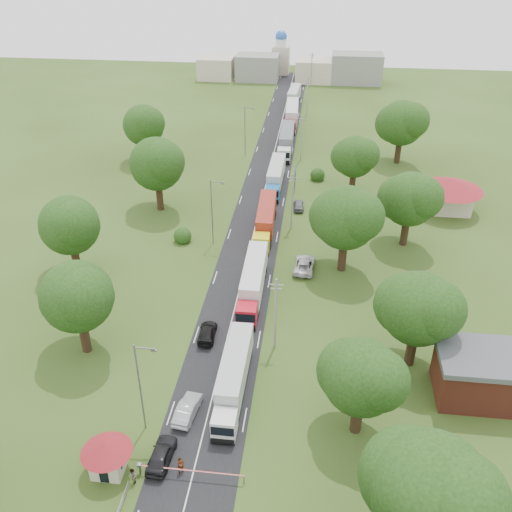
# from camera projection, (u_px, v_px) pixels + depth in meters

# --- Properties ---
(ground) EXTENTS (260.00, 260.00, 0.00)m
(ground) POSITION_uv_depth(u_px,v_px,m) (235.00, 306.00, 69.86)
(ground) COLOR #2F4316
(ground) RESTS_ON ground
(road) EXTENTS (8.00, 200.00, 0.04)m
(road) POSITION_uv_depth(u_px,v_px,m) (255.00, 229.00, 86.87)
(road) COLOR black
(road) RESTS_ON ground
(boom_barrier) EXTENTS (9.22, 0.35, 1.18)m
(boom_barrier) POSITION_uv_depth(u_px,v_px,m) (176.00, 470.00, 48.28)
(boom_barrier) COLOR slate
(boom_barrier) RESTS_ON ground
(guard_booth) EXTENTS (4.40, 4.40, 3.45)m
(guard_booth) POSITION_uv_depth(u_px,v_px,m) (107.00, 453.00, 48.21)
(guard_booth) COLOR beige
(guard_booth) RESTS_ON ground
(info_sign) EXTENTS (0.12, 3.10, 4.10)m
(info_sign) POSITION_uv_depth(u_px,v_px,m) (295.00, 174.00, 97.55)
(info_sign) COLOR slate
(info_sign) RESTS_ON ground
(pole_1) EXTENTS (1.60, 0.24, 9.00)m
(pole_1) POSITION_uv_depth(u_px,v_px,m) (276.00, 313.00, 60.94)
(pole_1) COLOR gray
(pole_1) RESTS_ON ground
(pole_2) EXTENTS (1.60, 0.24, 9.00)m
(pole_2) POSITION_uv_depth(u_px,v_px,m) (292.00, 200.00, 84.75)
(pole_2) COLOR gray
(pole_2) RESTS_ON ground
(pole_3) EXTENTS (1.60, 0.24, 9.00)m
(pole_3) POSITION_uv_depth(u_px,v_px,m) (301.00, 137.00, 108.56)
(pole_3) COLOR gray
(pole_3) RESTS_ON ground
(pole_4) EXTENTS (1.60, 0.24, 9.00)m
(pole_4) POSITION_uv_depth(u_px,v_px,m) (307.00, 97.00, 132.36)
(pole_4) COLOR gray
(pole_4) RESTS_ON ground
(pole_5) EXTENTS (1.60, 0.24, 9.00)m
(pole_5) POSITION_uv_depth(u_px,v_px,m) (311.00, 69.00, 156.17)
(pole_5) COLOR gray
(pole_5) RESTS_ON ground
(lamp_0) EXTENTS (2.03, 0.22, 10.00)m
(lamp_0) POSITION_uv_depth(u_px,v_px,m) (141.00, 384.00, 50.53)
(lamp_0) COLOR slate
(lamp_0) RESTS_ON ground
(lamp_1) EXTENTS (2.03, 0.22, 10.00)m
(lamp_1) POSITION_uv_depth(u_px,v_px,m) (213.00, 209.00, 80.29)
(lamp_1) COLOR slate
(lamp_1) RESTS_ON ground
(lamp_2) EXTENTS (2.03, 0.22, 10.00)m
(lamp_2) POSITION_uv_depth(u_px,v_px,m) (246.00, 129.00, 110.05)
(lamp_2) COLOR slate
(lamp_2) RESTS_ON ground
(tree_1) EXTENTS (9.60, 9.60, 12.05)m
(tree_1) POSITION_uv_depth(u_px,v_px,m) (430.00, 489.00, 38.64)
(tree_1) COLOR #382616
(tree_1) RESTS_ON ground
(tree_2) EXTENTS (8.00, 8.00, 10.10)m
(tree_2) POSITION_uv_depth(u_px,v_px,m) (362.00, 376.00, 49.87)
(tree_2) COLOR #382616
(tree_2) RESTS_ON ground
(tree_3) EXTENTS (8.80, 8.80, 11.07)m
(tree_3) POSITION_uv_depth(u_px,v_px,m) (418.00, 308.00, 57.45)
(tree_3) COLOR #382616
(tree_3) RESTS_ON ground
(tree_4) EXTENTS (9.60, 9.60, 12.05)m
(tree_4) POSITION_uv_depth(u_px,v_px,m) (346.00, 217.00, 73.15)
(tree_4) COLOR #382616
(tree_4) RESTS_ON ground
(tree_5) EXTENTS (8.80, 8.80, 11.07)m
(tree_5) POSITION_uv_depth(u_px,v_px,m) (410.00, 199.00, 79.36)
(tree_5) COLOR #382616
(tree_5) RESTS_ON ground
(tree_6) EXTENTS (8.00, 8.00, 10.10)m
(tree_6) POSITION_uv_depth(u_px,v_px,m) (355.00, 156.00, 94.83)
(tree_6) COLOR #382616
(tree_6) RESTS_ON ground
(tree_7) EXTENTS (9.60, 9.60, 12.05)m
(tree_7) POSITION_uv_depth(u_px,v_px,m) (402.00, 123.00, 106.06)
(tree_7) COLOR #382616
(tree_7) RESTS_ON ground
(tree_10) EXTENTS (8.80, 8.80, 11.07)m
(tree_10) POSITION_uv_depth(u_px,v_px,m) (77.00, 296.00, 59.27)
(tree_10) COLOR #382616
(tree_10) RESTS_ON ground
(tree_11) EXTENTS (8.80, 8.80, 11.07)m
(tree_11) POSITION_uv_depth(u_px,v_px,m) (70.00, 225.00, 72.73)
(tree_11) COLOR #382616
(tree_11) RESTS_ON ground
(tree_12) EXTENTS (9.60, 9.60, 12.05)m
(tree_12) POSITION_uv_depth(u_px,v_px,m) (157.00, 163.00, 88.82)
(tree_12) COLOR #382616
(tree_12) RESTS_ON ground
(tree_13) EXTENTS (8.80, 8.80, 11.07)m
(tree_13) POSITION_uv_depth(u_px,v_px,m) (144.00, 125.00, 106.94)
(tree_13) COLOR #382616
(tree_13) RESTS_ON ground
(house_brick) EXTENTS (8.60, 6.60, 5.20)m
(house_brick) POSITION_uv_depth(u_px,v_px,m) (479.00, 375.00, 55.68)
(house_brick) COLOR maroon
(house_brick) RESTS_ON ground
(house_cream) EXTENTS (10.08, 10.08, 5.80)m
(house_cream) POSITION_uv_depth(u_px,v_px,m) (449.00, 190.00, 90.48)
(house_cream) COLOR beige
(house_cream) RESTS_ON ground
(distant_town) EXTENTS (52.00, 8.00, 8.00)m
(distant_town) POSITION_uv_depth(u_px,v_px,m) (295.00, 69.00, 161.52)
(distant_town) COLOR gray
(distant_town) RESTS_ON ground
(church) EXTENTS (5.00, 5.00, 12.30)m
(church) POSITION_uv_depth(u_px,v_px,m) (281.00, 55.00, 167.81)
(church) COLOR beige
(church) RESTS_ON ground
(truck_0) EXTENTS (2.36, 13.51, 3.75)m
(truck_0) POSITION_uv_depth(u_px,v_px,m) (234.00, 376.00, 56.47)
(truck_0) COLOR white
(truck_0) RESTS_ON ground
(truck_1) EXTENTS (2.61, 14.36, 3.98)m
(truck_1) POSITION_uv_depth(u_px,v_px,m) (253.00, 281.00, 70.83)
(truck_1) COLOR red
(truck_1) RESTS_ON ground
(truck_2) EXTENTS (2.82, 14.21, 3.93)m
(truck_2) POSITION_uv_depth(u_px,v_px,m) (266.00, 219.00, 85.11)
(truck_2) COLOR yellow
(truck_2) RESTS_ON ground
(truck_3) EXTENTS (2.46, 13.87, 3.85)m
(truck_3) POSITION_uv_depth(u_px,v_px,m) (276.00, 176.00, 99.29)
(truck_3) COLOR #1B64A5
(truck_3) RESTS_ON ground
(truck_4) EXTENTS (2.85, 15.02, 4.16)m
(truck_4) POSITION_uv_depth(u_px,v_px,m) (286.00, 140.00, 114.33)
(truck_4) COLOR white
(truck_4) RESTS_ON ground
(truck_5) EXTENTS (3.09, 15.43, 4.27)m
(truck_5) POSITION_uv_depth(u_px,v_px,m) (292.00, 115.00, 128.50)
(truck_5) COLOR maroon
(truck_5) RESTS_ON ground
(truck_6) EXTENTS (2.91, 13.68, 3.78)m
(truck_6) POSITION_uv_depth(u_px,v_px,m) (294.00, 97.00, 142.22)
(truck_6) COLOR #256537
(truck_6) RESTS_ON ground
(car_lane_front) EXTENTS (2.09, 4.68, 1.56)m
(car_lane_front) POSITION_uv_depth(u_px,v_px,m) (161.00, 455.00, 49.78)
(car_lane_front) COLOR black
(car_lane_front) RESTS_ON ground
(car_lane_mid) EXTENTS (2.20, 4.81, 1.53)m
(car_lane_mid) POSITION_uv_depth(u_px,v_px,m) (188.00, 409.00, 54.35)
(car_lane_mid) COLOR #A4A8AD
(car_lane_mid) RESTS_ON ground
(car_lane_rear) EXTENTS (2.04, 4.64, 1.32)m
(car_lane_rear) POSITION_uv_depth(u_px,v_px,m) (207.00, 332.00, 64.44)
(car_lane_rear) COLOR black
(car_lane_rear) RESTS_ON ground
(car_verge_near) EXTENTS (2.93, 5.76, 1.56)m
(car_verge_near) POSITION_uv_depth(u_px,v_px,m) (304.00, 265.00, 76.66)
(car_verge_near) COLOR silver
(car_verge_near) RESTS_ON ground
(car_verge_far) EXTENTS (1.94, 4.18, 1.39)m
(car_verge_far) POSITION_uv_depth(u_px,v_px,m) (299.00, 205.00, 92.49)
(car_verge_far) COLOR slate
(car_verge_far) RESTS_ON ground
(pedestrian_near) EXTENTS (0.74, 0.73, 1.72)m
(pedestrian_near) POSITION_uv_depth(u_px,v_px,m) (181.00, 466.00, 48.68)
(pedestrian_near) COLOR gray
(pedestrian_near) RESTS_ON ground
(pedestrian_booth) EXTENTS (0.91, 0.98, 1.61)m
(pedestrian_booth) POSITION_uv_depth(u_px,v_px,m) (133.00, 476.00, 47.82)
(pedestrian_booth) COLOR gray
(pedestrian_booth) RESTS_ON ground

